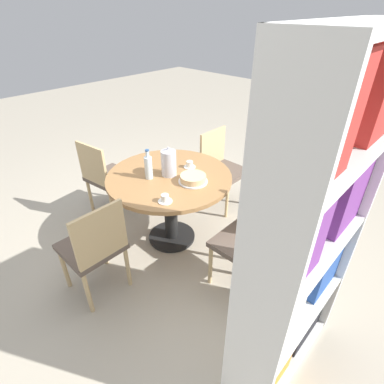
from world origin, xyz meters
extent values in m
plane|color=#B2A893|center=(0.00, 0.00, 0.00)|extent=(14.00, 14.00, 0.00)
cylinder|color=black|center=(0.00, 0.00, 0.01)|extent=(0.46, 0.46, 0.03)
cylinder|color=black|center=(0.00, 0.00, 0.36)|extent=(0.13, 0.13, 0.66)
cylinder|color=#9E7042|center=(0.00, 0.00, 0.71)|extent=(1.12, 1.12, 0.04)
cylinder|color=tan|center=(0.66, -0.18, 0.21)|extent=(0.03, 0.03, 0.41)
cylinder|color=tan|center=(1.02, -0.18, 0.21)|extent=(0.03, 0.03, 0.41)
cylinder|color=tan|center=(0.66, 0.18, 0.21)|extent=(0.03, 0.03, 0.41)
cylinder|color=tan|center=(1.02, 0.18, 0.21)|extent=(0.03, 0.03, 0.41)
cube|color=brown|center=(0.84, 0.00, 0.43)|extent=(0.42, 0.42, 0.04)
cube|color=tan|center=(0.84, 0.20, 0.66)|extent=(0.40, 0.03, 0.41)
cylinder|color=tan|center=(0.18, 0.66, 0.21)|extent=(0.03, 0.03, 0.41)
cylinder|color=tan|center=(0.18, 1.02, 0.21)|extent=(0.03, 0.03, 0.41)
cylinder|color=tan|center=(-0.18, 0.66, 0.21)|extent=(0.03, 0.03, 0.41)
cylinder|color=tan|center=(-0.18, 1.02, 0.21)|extent=(0.03, 0.03, 0.41)
cube|color=brown|center=(0.00, 0.84, 0.43)|extent=(0.42, 0.42, 0.04)
cube|color=tan|center=(-0.20, 0.84, 0.66)|extent=(0.03, 0.40, 0.41)
cylinder|color=tan|center=(-0.66, 0.18, 0.21)|extent=(0.03, 0.03, 0.41)
cylinder|color=tan|center=(-1.02, 0.18, 0.21)|extent=(0.03, 0.03, 0.41)
cylinder|color=tan|center=(-0.66, -0.18, 0.21)|extent=(0.03, 0.03, 0.41)
cylinder|color=tan|center=(-1.02, -0.18, 0.21)|extent=(0.03, 0.03, 0.41)
cube|color=brown|center=(-0.84, 0.00, 0.43)|extent=(0.42, 0.42, 0.04)
cube|color=tan|center=(-0.84, -0.19, 0.66)|extent=(0.40, 0.03, 0.41)
cylinder|color=tan|center=(-0.10, -0.68, 0.21)|extent=(0.03, 0.03, 0.41)
cylinder|color=tan|center=(-0.05, -1.03, 0.21)|extent=(0.03, 0.03, 0.41)
cylinder|color=tan|center=(0.26, -0.63, 0.21)|extent=(0.03, 0.03, 0.41)
cylinder|color=tan|center=(0.31, -0.99, 0.21)|extent=(0.03, 0.03, 0.41)
cube|color=brown|center=(0.11, -0.83, 0.43)|extent=(0.47, 0.47, 0.04)
cube|color=tan|center=(0.30, -0.81, 0.66)|extent=(0.08, 0.40, 0.41)
cube|color=silver|center=(0.78, 1.41, 0.99)|extent=(0.04, 0.28, 1.98)
cube|color=silver|center=(-0.10, 1.41, 0.99)|extent=(0.04, 0.28, 1.98)
cube|color=silver|center=(0.34, 1.28, 0.99)|extent=(0.92, 0.02, 1.98)
cube|color=silver|center=(0.34, 1.41, 0.02)|extent=(0.84, 0.27, 0.04)
cube|color=silver|center=(0.34, 1.41, 0.49)|extent=(0.84, 0.27, 0.04)
cube|color=silver|center=(0.34, 1.41, 0.99)|extent=(0.84, 0.27, 0.04)
cube|color=silver|center=(0.34, 1.41, 1.48)|extent=(0.84, 0.27, 0.04)
cube|color=silver|center=(0.34, 1.41, 1.96)|extent=(0.84, 0.27, 0.04)
cube|color=orange|center=(0.57, 1.39, 0.21)|extent=(0.39, 0.21, 0.35)
cube|color=black|center=(0.11, 1.39, 0.19)|extent=(0.39, 0.21, 0.31)
cube|color=beige|center=(0.60, 1.39, 0.72)|extent=(0.32, 0.21, 0.42)
cube|color=#234793|center=(0.08, 1.39, 0.67)|extent=(0.32, 0.21, 0.32)
cube|color=#703384|center=(0.60, 1.39, 1.20)|extent=(0.33, 0.21, 0.38)
cube|color=#703384|center=(0.08, 1.39, 1.21)|extent=(0.33, 0.21, 0.40)
cube|color=#B72D28|center=(0.61, 1.39, 1.71)|extent=(0.31, 0.21, 0.42)
cube|color=#B72D28|center=(0.07, 1.39, 1.70)|extent=(0.31, 0.21, 0.40)
cylinder|color=silver|center=(-0.01, -0.01, 0.84)|extent=(0.13, 0.13, 0.23)
cone|color=silver|center=(-0.01, -0.01, 0.96)|extent=(0.12, 0.12, 0.02)
sphere|color=silver|center=(-0.01, -0.01, 0.98)|extent=(0.02, 0.02, 0.02)
cylinder|color=silver|center=(0.15, -0.09, 0.82)|extent=(0.07, 0.07, 0.20)
cylinder|color=silver|center=(0.15, -0.09, 0.95)|extent=(0.03, 0.03, 0.06)
cylinder|color=#2D5184|center=(0.15, -0.09, 0.99)|extent=(0.03, 0.03, 0.01)
cylinder|color=silver|center=(-0.06, 0.24, 0.73)|extent=(0.25, 0.25, 0.01)
cylinder|color=#DBB784|center=(-0.06, 0.24, 0.76)|extent=(0.22, 0.22, 0.05)
cylinder|color=white|center=(0.31, 0.29, 0.73)|extent=(0.11, 0.11, 0.01)
cylinder|color=silver|center=(0.31, 0.29, 0.76)|extent=(0.06, 0.06, 0.05)
cylinder|color=white|center=(-0.24, 0.03, 0.73)|extent=(0.11, 0.11, 0.01)
cylinder|color=silver|center=(-0.24, 0.03, 0.76)|extent=(0.06, 0.06, 0.05)
camera|label=1|loc=(1.56, 1.76, 2.02)|focal=28.00mm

